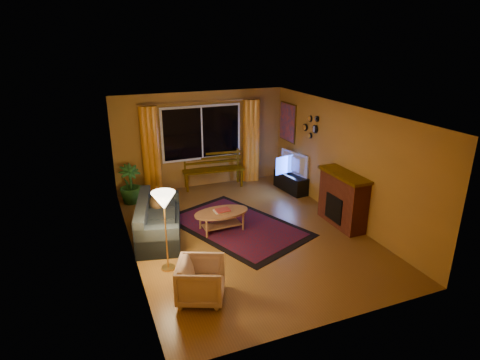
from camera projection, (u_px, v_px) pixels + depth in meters
name	position (u px, v px, depth m)	size (l,w,h in m)	color
floor	(245.00, 233.00, 8.25)	(4.50, 6.00, 0.02)	brown
ceiling	(246.00, 111.00, 7.39)	(4.50, 6.00, 0.02)	white
wall_back	(201.00, 140.00, 10.45)	(4.50, 0.02, 2.50)	#B37D2F
wall_left	(127.00, 191.00, 7.03)	(0.02, 6.00, 2.50)	#B37D2F
wall_right	(343.00, 162.00, 8.61)	(0.02, 6.00, 2.50)	#B37D2F
window	(202.00, 133.00, 10.32)	(2.00, 0.02, 1.30)	black
curtain_rod	(201.00, 102.00, 10.01)	(0.03, 0.03, 3.20)	#BF8C3F
curtain_left	(151.00, 151.00, 9.91)	(0.36, 0.36, 2.24)	orange
curtain_right	(251.00, 141.00, 10.85)	(0.36, 0.36, 2.24)	orange
bench	(213.00, 178.00, 10.64)	(1.60, 0.47, 0.48)	#4D3201
potted_plant	(130.00, 184.00, 9.58)	(0.53, 0.53, 0.94)	#235B1E
sofa	(159.00, 219.00, 7.99)	(0.80, 1.88, 0.76)	#22292E
dog	(156.00, 199.00, 8.29)	(0.35, 0.48, 0.52)	olive
armchair	(201.00, 279.00, 6.07)	(0.69, 0.64, 0.71)	beige
floor_lamp	(166.00, 232.00, 6.74)	(0.24, 0.24, 1.42)	#BF8C3F
rug	(237.00, 226.00, 8.50)	(1.85, 2.92, 0.02)	#620810
coffee_table	(222.00, 221.00, 8.29)	(1.15, 1.15, 0.42)	#A56C42
tv_console	(291.00, 182.00, 10.40)	(0.36, 1.08, 0.45)	black
television	(292.00, 164.00, 10.22)	(0.99, 0.13, 0.57)	black
fireplace	(343.00, 200.00, 8.43)	(0.40, 1.20, 1.10)	maroon
mirror_cluster	(310.00, 125.00, 9.54)	(0.06, 0.60, 0.56)	black
painting	(288.00, 122.00, 10.60)	(0.04, 0.76, 0.96)	#EC441F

